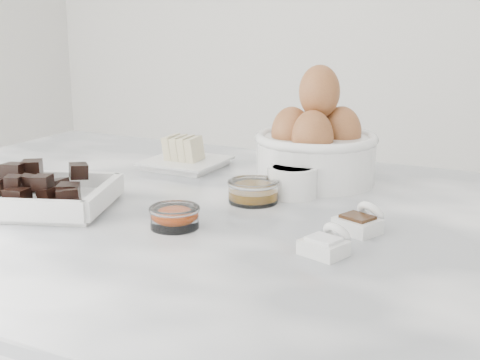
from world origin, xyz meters
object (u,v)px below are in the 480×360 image
Objects in this scene: zest_bowl at (175,216)px; honey_bowl at (253,191)px; chocolate_dish at (33,191)px; sugar_ramekin at (293,180)px; salt_spoon at (327,244)px; egg_bowl at (316,145)px; vanilla_spoon at (361,222)px; butter_plate at (184,157)px.

honey_bowl is at bearing 75.70° from zest_bowl.
zest_bowl is (0.22, 0.01, -0.01)m from chocolate_dish.
salt_spoon is at bearing -58.01° from sugar_ramekin.
sugar_ramekin is 0.10m from egg_bowl.
egg_bowl reaches higher than salt_spoon.
sugar_ramekin is at bearing 121.99° from salt_spoon.
vanilla_spoon is (0.44, 0.11, -0.01)m from chocolate_dish.
vanilla_spoon is at bearing -17.83° from honey_bowl.
chocolate_dish is 3.44× the size of honey_bowl.
vanilla_spoon reaches higher than salt_spoon.
honey_bowl is at bearing -124.25° from sugar_ramekin.
vanilla_spoon reaches higher than zest_bowl.
egg_bowl is 2.97× the size of zest_bowl.
zest_bowl is at bearing -104.25° from egg_bowl.
chocolate_dish is 0.31m from honey_bowl.
vanilla_spoon reaches higher than honey_bowl.
chocolate_dish reaches higher than butter_plate.
egg_bowl is 0.25m from vanilla_spoon.
sugar_ramekin is at bearing -19.64° from butter_plate.
vanilla_spoon is (0.21, 0.09, -0.00)m from zest_bowl.
egg_bowl reaches higher than chocolate_dish.
salt_spoon is at bearing -42.12° from honey_bowl.
butter_plate is (0.06, 0.30, -0.00)m from chocolate_dish.
zest_bowl is (-0.08, -0.30, -0.05)m from egg_bowl.
sugar_ramekin reaches higher than salt_spoon.
egg_bowl reaches higher than vanilla_spoon.
sugar_ramekin reaches higher than vanilla_spoon.
egg_bowl is (0.24, 0.01, 0.04)m from butter_plate.
chocolate_dish reaches higher than salt_spoon.
zest_bowl is at bearing -60.43° from butter_plate.
egg_bowl is 0.33m from salt_spoon.
chocolate_dish is 0.43m from salt_spoon.
butter_plate is at bearing 152.45° from vanilla_spoon.
salt_spoon is at bearing -96.54° from vanilla_spoon.
butter_plate is 1.73× the size of sugar_ramekin.
egg_bowl reaches higher than sugar_ramekin.
sugar_ramekin is at bearing 141.10° from vanilla_spoon.
chocolate_dish is at bearing -133.65° from egg_bowl.
zest_bowl is (0.16, -0.29, -0.00)m from butter_plate.
egg_bowl is 0.16m from honey_bowl.
butter_plate is 0.25m from honey_bowl.
honey_bowl is at bearing 32.09° from chocolate_dish.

